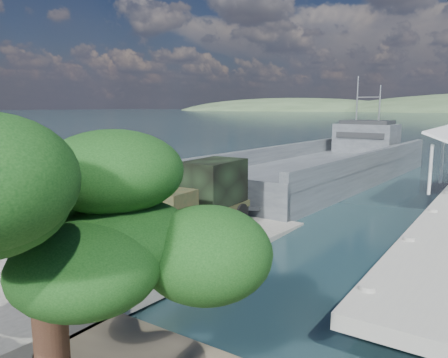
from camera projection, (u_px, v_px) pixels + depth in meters
ground at (142, 246)px, 21.28m from camera, size 1400.00×1400.00×0.00m
boat_ramp at (127, 246)px, 20.42m from camera, size 10.00×18.00×0.50m
shoreline_rocks at (70, 225)px, 25.10m from camera, size 3.20×5.60×0.90m
landing_craft at (325, 171)px, 39.64m from camera, size 11.03×36.67×10.77m
military_truck at (199, 198)px, 21.52m from camera, size 2.76×7.64×3.50m
soldier at (143, 213)px, 22.11m from camera, size 0.67×0.47×1.75m
overhang_tree at (48, 203)px, 7.31m from camera, size 7.06×6.50×6.41m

